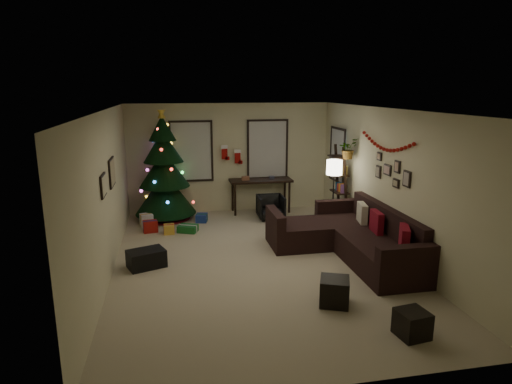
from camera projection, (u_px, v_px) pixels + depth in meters
floor at (257, 262)px, 7.94m from camera, size 7.00×7.00×0.00m
ceiling at (257, 110)px, 7.31m from camera, size 7.00×7.00×0.00m
wall_back at (230, 158)px, 10.97m from camera, size 5.00×0.00×5.00m
wall_front at (326, 268)px, 4.28m from camera, size 5.00×0.00×5.00m
wall_left at (106, 195)px, 7.16m from camera, size 0.00×7.00×7.00m
wall_right at (390, 183)px, 8.09m from camera, size 0.00×7.00×7.00m
window_back_left at (191, 151)px, 10.72m from camera, size 1.05×0.06×1.50m
window_back_right at (267, 149)px, 11.07m from camera, size 1.05×0.06×1.50m
window_right_wall at (338, 155)px, 10.48m from camera, size 0.06×0.90×1.30m
christmas_tree at (164, 173)px, 10.34m from camera, size 1.43×1.43×2.67m
presents at (170, 224)px, 9.77m from camera, size 1.50×1.01×0.28m
sofa at (351, 238)px, 8.25m from camera, size 2.12×3.06×0.93m
pillow_red_a at (404, 241)px, 7.12m from camera, size 0.31×0.49×0.48m
pillow_red_b at (376, 223)px, 8.06m from camera, size 0.16×0.45×0.44m
pillow_cream at (362, 214)px, 8.67m from camera, size 0.21×0.45×0.43m
ottoman_near at (334, 291)px, 6.34m from camera, size 0.53×0.53×0.39m
ottoman_far at (412, 324)px, 5.52m from camera, size 0.41×0.41×0.34m
desk at (261, 183)px, 10.98m from camera, size 1.55×0.55×0.84m
desk_chair at (271, 207)px, 10.48m from camera, size 0.57×0.54×0.58m
bookshelf at (340, 187)px, 9.96m from camera, size 0.30×0.53×1.82m
potted_plant at (348, 146)px, 9.42m from camera, size 0.68×0.65×0.57m
floor_lamp at (334, 172)px, 9.34m from camera, size 0.33×0.33×1.57m
art_map at (112, 172)px, 7.77m from camera, size 0.04×0.60×0.50m
art_abstract at (103, 185)px, 6.74m from camera, size 0.04×0.45×0.35m
gallery at (392, 172)px, 7.96m from camera, size 0.03×1.25×0.54m
garland at (386, 143)px, 8.08m from camera, size 0.08×1.90×0.30m
stocking_left at (225, 152)px, 10.79m from camera, size 0.20×0.05×0.36m
stocking_right at (238, 156)px, 10.91m from camera, size 0.20×0.05×0.36m
storage_bin at (146, 259)px, 7.67m from camera, size 0.73×0.60×0.31m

